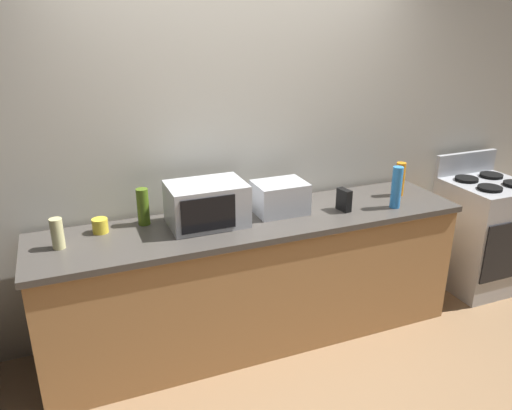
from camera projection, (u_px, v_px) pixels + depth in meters
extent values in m
plane|color=#93704C|center=(279.00, 370.00, 3.22)|extent=(8.00, 8.00, 0.00)
cube|color=beige|center=(234.00, 138.00, 3.44)|extent=(6.40, 0.10, 2.70)
cube|color=#B27F4C|center=(256.00, 283.00, 3.41)|extent=(2.80, 0.60, 0.86)
cube|color=#47423D|center=(256.00, 222.00, 3.25)|extent=(2.84, 0.64, 0.04)
cube|color=#B7BABF|center=(481.00, 235.00, 4.11)|extent=(0.60, 0.60, 0.90)
cube|color=black|center=(512.00, 250.00, 3.84)|extent=(0.55, 0.02, 0.48)
cube|color=#B7BABF|center=(466.00, 163.00, 4.16)|extent=(0.60, 0.04, 0.18)
cylinder|color=black|center=(490.00, 188.00, 3.79)|extent=(0.18, 0.18, 0.02)
cylinder|color=black|center=(467.00, 179.00, 4.00)|extent=(0.18, 0.18, 0.02)
cylinder|color=black|center=(491.00, 175.00, 4.09)|extent=(0.18, 0.18, 0.02)
cube|color=#B7BABF|center=(207.00, 204.00, 3.13)|extent=(0.48, 0.34, 0.27)
cube|color=black|center=(209.00, 214.00, 2.97)|extent=(0.34, 0.01, 0.21)
cube|color=#B7BABF|center=(280.00, 197.00, 3.33)|extent=(0.34, 0.26, 0.21)
cube|color=black|center=(344.00, 200.00, 3.37)|extent=(0.07, 0.12, 0.15)
cylinder|color=#4C6B19|center=(143.00, 207.00, 3.13)|extent=(0.08, 0.08, 0.24)
cylinder|color=#338CE5|center=(396.00, 187.00, 3.40)|extent=(0.07, 0.07, 0.29)
cylinder|color=beige|center=(57.00, 234.00, 2.82)|extent=(0.07, 0.07, 0.18)
cylinder|color=orange|center=(400.00, 179.00, 3.64)|extent=(0.07, 0.07, 0.25)
cylinder|color=yellow|center=(100.00, 226.00, 3.04)|extent=(0.10, 0.10, 0.09)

